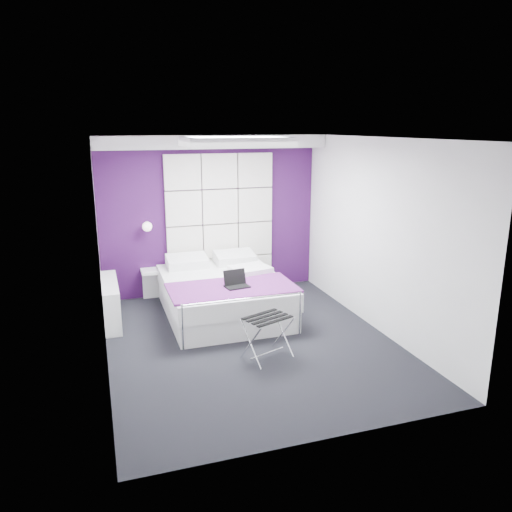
{
  "coord_description": "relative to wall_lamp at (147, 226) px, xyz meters",
  "views": [
    {
      "loc": [
        -1.8,
        -5.74,
        2.74
      ],
      "look_at": [
        0.19,
        0.35,
        1.06
      ],
      "focal_mm": 35.0,
      "sensor_mm": 36.0,
      "label": 1
    }
  ],
  "objects": [
    {
      "name": "floor",
      "position": [
        1.05,
        -2.06,
        -1.22
      ],
      "size": [
        4.4,
        4.4,
        0.0
      ],
      "primitive_type": "plane",
      "color": "black",
      "rests_on": "ground"
    },
    {
      "name": "ceiling",
      "position": [
        1.05,
        -2.06,
        1.38
      ],
      "size": [
        4.4,
        4.4,
        0.0
      ],
      "primitive_type": "plane",
      "rotation": [
        3.14,
        0.0,
        0.0
      ],
      "color": "white",
      "rests_on": "wall_back"
    },
    {
      "name": "wall_back",
      "position": [
        1.05,
        0.14,
        0.08
      ],
      "size": [
        3.6,
        0.0,
        3.6
      ],
      "primitive_type": "plane",
      "rotation": [
        1.57,
        0.0,
        0.0
      ],
      "color": "white",
      "rests_on": "floor"
    },
    {
      "name": "wall_left",
      "position": [
        -0.75,
        -2.06,
        0.08
      ],
      "size": [
        0.0,
        4.4,
        4.4
      ],
      "primitive_type": "plane",
      "rotation": [
        1.57,
        0.0,
        1.57
      ],
      "color": "white",
      "rests_on": "floor"
    },
    {
      "name": "wall_right",
      "position": [
        2.85,
        -2.06,
        0.08
      ],
      "size": [
        0.0,
        4.4,
        4.4
      ],
      "primitive_type": "plane",
      "rotation": [
        1.57,
        0.0,
        -1.57
      ],
      "color": "white",
      "rests_on": "floor"
    },
    {
      "name": "accent_wall",
      "position": [
        1.05,
        0.13,
        0.08
      ],
      "size": [
        3.58,
        0.02,
        2.58
      ],
      "primitive_type": "cube",
      "color": "#370F43",
      "rests_on": "wall_back"
    },
    {
      "name": "soffit",
      "position": [
        1.05,
        -0.11,
        1.28
      ],
      "size": [
        3.58,
        0.5,
        0.2
      ],
      "primitive_type": "cube",
      "color": "white",
      "rests_on": "wall_back"
    },
    {
      "name": "headboard",
      "position": [
        1.2,
        0.08,
        -0.05
      ],
      "size": [
        1.8,
        0.08,
        2.3
      ],
      "primitive_type": null,
      "color": "silver",
      "rests_on": "wall_back"
    },
    {
      "name": "skylight",
      "position": [
        1.05,
        -1.46,
        1.33
      ],
      "size": [
        1.36,
        0.86,
        0.12
      ],
      "primitive_type": null,
      "color": "white",
      "rests_on": "ceiling"
    },
    {
      "name": "wall_lamp",
      "position": [
        0.0,
        0.0,
        0.0
      ],
      "size": [
        0.15,
        0.15,
        0.15
      ],
      "primitive_type": "sphere",
      "color": "white",
      "rests_on": "wall_back"
    },
    {
      "name": "radiator",
      "position": [
        -0.64,
        -0.76,
        -0.92
      ],
      "size": [
        0.22,
        1.2,
        0.6
      ],
      "primitive_type": "cube",
      "color": "white",
      "rests_on": "floor"
    },
    {
      "name": "bed",
      "position": [
        0.96,
        -0.97,
        -0.91
      ],
      "size": [
        1.74,
        2.1,
        0.74
      ],
      "color": "white",
      "rests_on": "floor"
    },
    {
      "name": "nightstand",
      "position": [
        0.07,
        -0.04,
        -0.73
      ],
      "size": [
        0.4,
        0.31,
        0.04
      ],
      "primitive_type": "cube",
      "color": "white",
      "rests_on": "wall_back"
    },
    {
      "name": "luggage_rack",
      "position": [
        1.11,
        -2.54,
        -0.96
      ],
      "size": [
        0.53,
        0.39,
        0.52
      ],
      "rotation": [
        0.0,
        0.0,
        0.36
      ],
      "color": "silver",
      "rests_on": "floor"
    },
    {
      "name": "laptop",
      "position": [
        1.02,
        -1.49,
        -0.57
      ],
      "size": [
        0.32,
        0.23,
        0.23
      ],
      "rotation": [
        0.0,
        0.0,
        0.14
      ],
      "color": "black",
      "rests_on": "bed"
    }
  ]
}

